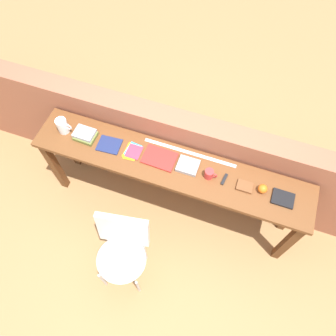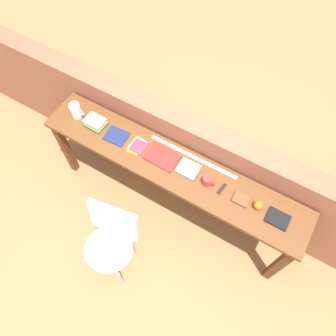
# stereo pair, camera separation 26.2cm
# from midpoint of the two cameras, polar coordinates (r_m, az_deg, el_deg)

# --- Properties ---
(ground_plane) EXTENTS (40.00, 40.00, 0.00)m
(ground_plane) POSITION_cam_midpoint_polar(r_m,az_deg,el_deg) (3.52, -3.55, -10.77)
(ground_plane) COLOR #9E7547
(brick_wall_back) EXTENTS (6.00, 0.20, 1.10)m
(brick_wall_back) POSITION_cam_midpoint_polar(r_m,az_deg,el_deg) (3.27, 0.00, 2.42)
(brick_wall_back) COLOR #9E5B42
(brick_wall_back) RESTS_ON ground
(sideboard) EXTENTS (2.50, 0.44, 0.88)m
(sideboard) POSITION_cam_midpoint_polar(r_m,az_deg,el_deg) (2.95, -2.21, -0.94)
(sideboard) COLOR brown
(sideboard) RESTS_ON ground
(chair_white_moulded) EXTENTS (0.51, 0.52, 0.89)m
(chair_white_moulded) POSITION_cam_midpoint_polar(r_m,az_deg,el_deg) (2.95, -10.61, -14.01)
(chair_white_moulded) COLOR silver
(chair_white_moulded) RESTS_ON ground
(pitcher_white) EXTENTS (0.14, 0.10, 0.18)m
(pitcher_white) POSITION_cam_midpoint_polar(r_m,az_deg,el_deg) (3.14, -20.19, 6.76)
(pitcher_white) COLOR white
(pitcher_white) RESTS_ON sideboard
(book_stack_leftmost) EXTENTS (0.20, 0.16, 0.06)m
(book_stack_leftmost) POSITION_cam_midpoint_polar(r_m,az_deg,el_deg) (3.08, -16.63, 5.36)
(book_stack_leftmost) COLOR olive
(book_stack_leftmost) RESTS_ON sideboard
(magazine_cycling) EXTENTS (0.22, 0.18, 0.01)m
(magazine_cycling) POSITION_cam_midpoint_polar(r_m,az_deg,el_deg) (2.99, -12.68, 3.75)
(magazine_cycling) COLOR navy
(magazine_cycling) RESTS_ON sideboard
(pamphlet_pile_colourful) EXTENTS (0.15, 0.19, 0.01)m
(pamphlet_pile_colourful) POSITION_cam_midpoint_polar(r_m,az_deg,el_deg) (2.92, -8.77, 2.71)
(pamphlet_pile_colourful) COLOR orange
(pamphlet_pile_colourful) RESTS_ON sideboard
(book_open_centre) EXTENTS (0.29, 0.21, 0.02)m
(book_open_centre) POSITION_cam_midpoint_polar(r_m,az_deg,el_deg) (2.85, -4.11, 1.55)
(book_open_centre) COLOR red
(book_open_centre) RESTS_ON sideboard
(book_grey_hardcover) EXTENTS (0.18, 0.16, 0.03)m
(book_grey_hardcover) POSITION_cam_midpoint_polar(r_m,az_deg,el_deg) (2.80, 0.82, 0.19)
(book_grey_hardcover) COLOR #9E9EA3
(book_grey_hardcover) RESTS_ON sideboard
(mug) EXTENTS (0.11, 0.08, 0.09)m
(mug) POSITION_cam_midpoint_polar(r_m,az_deg,el_deg) (2.73, 4.51, -1.27)
(mug) COLOR red
(mug) RESTS_ON sideboard
(multitool_folded) EXTENTS (0.04, 0.11, 0.02)m
(multitool_folded) POSITION_cam_midpoint_polar(r_m,az_deg,el_deg) (2.76, 7.13, -2.19)
(multitool_folded) COLOR black
(multitool_folded) RESTS_ON sideboard
(leather_journal_brown) EXTENTS (0.13, 0.10, 0.02)m
(leather_journal_brown) POSITION_cam_midpoint_polar(r_m,az_deg,el_deg) (2.76, 10.58, -3.39)
(leather_journal_brown) COLOR brown
(leather_journal_brown) RESTS_ON sideboard
(sports_ball_small) EXTENTS (0.08, 0.08, 0.08)m
(sports_ball_small) POSITION_cam_midpoint_polar(r_m,az_deg,el_deg) (2.75, 13.58, -3.77)
(sports_ball_small) COLOR orange
(sports_ball_small) RESTS_ON sideboard
(book_repair_rightmost) EXTENTS (0.18, 0.14, 0.02)m
(book_repair_rightmost) POSITION_cam_midpoint_polar(r_m,az_deg,el_deg) (2.78, 16.88, -5.34)
(book_repair_rightmost) COLOR black
(book_repair_rightmost) RESTS_ON sideboard
(ruler_metal_back_edge) EXTENTS (0.84, 0.03, 0.00)m
(ruler_metal_back_edge) POSITION_cam_midpoint_polar(r_m,az_deg,el_deg) (2.88, 1.21, 2.47)
(ruler_metal_back_edge) COLOR silver
(ruler_metal_back_edge) RESTS_ON sideboard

